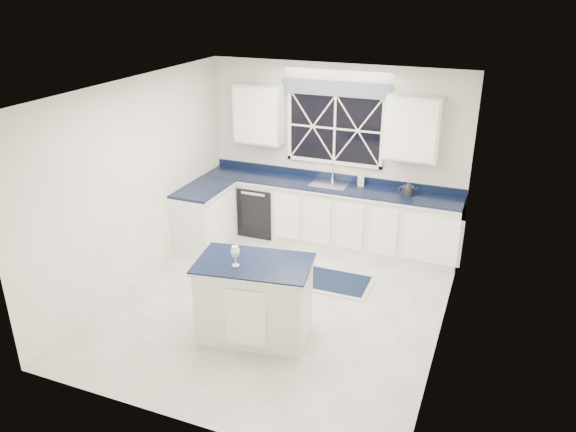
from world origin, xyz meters
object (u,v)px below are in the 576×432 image
at_px(faucet, 332,171).
at_px(soap_bottle, 361,179).
at_px(island, 255,299).
at_px(wine_glass, 235,252).
at_px(kettle, 408,190).
at_px(dishwasher, 262,207).

xyz_separation_m(faucet, soap_bottle, (0.46, -0.05, -0.06)).
height_order(faucet, soap_bottle, faucet).
distance_m(island, wine_glass, 0.66).
xyz_separation_m(island, kettle, (1.18, 2.69, 0.56)).
height_order(dishwasher, wine_glass, wine_glass).
xyz_separation_m(island, soap_bottle, (0.44, 2.83, 0.57)).
bearing_deg(wine_glass, dishwasher, 108.96).
relative_size(island, wine_glass, 5.90).
distance_m(dishwasher, island, 2.91).
bearing_deg(kettle, island, -124.29).
height_order(island, kettle, kettle).
relative_size(dishwasher, island, 0.60).
bearing_deg(faucet, dishwasher, -169.98).
relative_size(island, soap_bottle, 6.72).
xyz_separation_m(kettle, wine_glass, (-1.32, -2.83, 0.07)).
bearing_deg(dishwasher, island, -67.37).
relative_size(faucet, island, 0.22).
bearing_deg(dishwasher, wine_glass, -71.04).
bearing_deg(wine_glass, faucet, 87.56).
xyz_separation_m(dishwasher, island, (1.12, -2.69, 0.06)).
bearing_deg(island, kettle, 57.41).
relative_size(island, kettle, 4.99).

